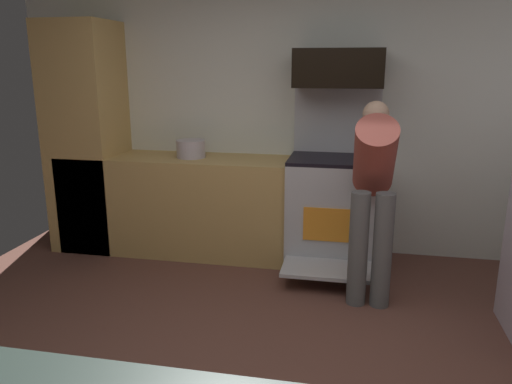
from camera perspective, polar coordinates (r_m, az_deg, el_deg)
wall_back at (r=4.64m, az=4.37°, el=9.26°), size 5.20×0.12×2.60m
lower_cabinet_run at (r=4.65m, az=-7.46°, el=-1.49°), size 2.40×0.60×0.90m
cabinet_column at (r=4.94m, az=-18.82°, el=5.92°), size 0.60×0.60×2.10m
oven_range at (r=4.39m, az=8.79°, el=-1.69°), size 0.76×1.03×1.53m
microwave at (r=4.31m, az=9.47°, el=13.89°), size 0.74×0.38×0.32m
person_cook at (r=3.69m, az=13.34°, el=0.74°), size 0.31×0.65×1.46m
stock_pot at (r=4.53m, az=-7.51°, el=4.95°), size 0.26×0.26×0.16m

